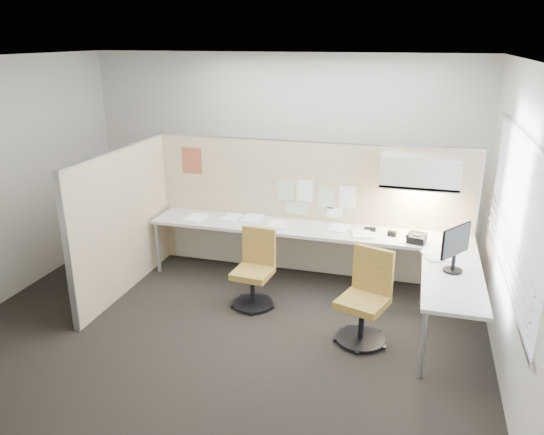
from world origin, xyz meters
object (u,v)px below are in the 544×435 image
(chair_left, at_px, (255,271))
(monitor, at_px, (455,246))
(desk, at_px, (331,244))
(chair_right, at_px, (365,300))
(phone, at_px, (416,238))

(chair_left, bearing_deg, monitor, 2.25)
(desk, height_order, chair_right, chair_right)
(chair_left, bearing_deg, phone, 24.49)
(desk, height_order, phone, phone)
(desk, bearing_deg, monitor, -27.95)
(desk, relative_size, monitor, 8.23)
(desk, xyz_separation_m, chair_right, (0.54, -1.04, -0.15))
(phone, bearing_deg, chair_left, -146.94)
(desk, xyz_separation_m, monitor, (1.37, -0.73, 0.41))
(chair_left, distance_m, chair_right, 1.39)
(chair_right, distance_m, phone, 1.19)
(desk, height_order, monitor, monitor)
(chair_left, xyz_separation_m, monitor, (2.15, -0.11, 0.59))
(desk, relative_size, phone, 16.13)
(chair_right, bearing_deg, chair_left, -179.30)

